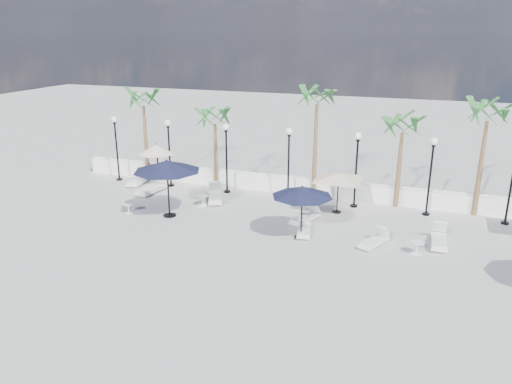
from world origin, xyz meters
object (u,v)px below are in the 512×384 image
(lounger_4, at_px, (304,229))
(lounger_5, at_px, (374,241))
(parasol_cream_sq_a, at_px, (339,174))
(parasol_navy_left, at_px, (167,166))
(parasol_navy_mid, at_px, (302,192))
(lounger_2, at_px, (152,188))
(lounger_3, at_px, (305,217))
(parasol_cream_small, at_px, (157,150))
(lounger_6, at_px, (439,239))
(lounger_1, at_px, (215,196))
(lounger_0, at_px, (139,180))

(lounger_4, bearing_deg, lounger_5, -18.08)
(parasol_cream_sq_a, bearing_deg, parasol_navy_left, -156.81)
(lounger_4, distance_m, parasol_navy_mid, 1.93)
(lounger_5, xyz_separation_m, parasol_navy_mid, (-3.09, -0.20, 1.87))
(lounger_2, bearing_deg, lounger_4, -10.00)
(lounger_2, distance_m, lounger_3, 9.16)
(lounger_5, bearing_deg, parasol_cream_small, -174.37)
(lounger_2, xyz_separation_m, parasol_cream_sq_a, (10.21, 0.37, 1.72))
(lounger_5, height_order, lounger_6, lounger_6)
(parasol_navy_left, relative_size, parasol_cream_small, 1.27)
(parasol_cream_small, bearing_deg, parasol_cream_sq_a, -4.44)
(lounger_1, height_order, parasol_navy_left, parasol_navy_left)
(parasol_navy_left, bearing_deg, lounger_2, 133.12)
(lounger_0, distance_m, lounger_1, 5.58)
(parasol_navy_mid, bearing_deg, lounger_4, 89.75)
(lounger_1, relative_size, lounger_6, 1.11)
(lounger_1, distance_m, parasol_navy_left, 3.76)
(lounger_1, relative_size, lounger_2, 0.99)
(parasol_cream_sq_a, bearing_deg, parasol_navy_mid, -103.44)
(lounger_4, height_order, parasol_cream_sq_a, parasol_cream_sq_a)
(lounger_0, bearing_deg, lounger_5, -24.67)
(lounger_2, xyz_separation_m, lounger_3, (9.05, -1.40, -0.04))
(lounger_4, distance_m, parasol_cream_sq_a, 3.71)
(lounger_1, xyz_separation_m, lounger_2, (-3.83, 0.05, 0.01))
(lounger_1, bearing_deg, parasol_navy_left, -136.34)
(lounger_2, bearing_deg, parasol_cream_small, 108.80)
(lounger_2, relative_size, parasol_navy_left, 0.69)
(parasol_cream_sq_a, bearing_deg, lounger_2, -177.92)
(lounger_3, xyz_separation_m, parasol_cream_small, (-9.31, 2.58, 1.93))
(lounger_0, xyz_separation_m, lounger_3, (10.65, -2.61, -0.03))
(lounger_0, height_order, lounger_2, lounger_2)
(parasol_cream_small, bearing_deg, lounger_5, -18.49)
(parasol_cream_small, bearing_deg, lounger_3, -15.51)
(lounger_6, distance_m, parasol_navy_left, 12.55)
(lounger_1, distance_m, parasol_cream_sq_a, 6.62)
(parasol_cream_sq_a, bearing_deg, lounger_5, -57.07)
(parasol_cream_small, bearing_deg, parasol_navy_left, -54.02)
(lounger_1, height_order, parasol_navy_mid, parasol_navy_mid)
(lounger_5, bearing_deg, lounger_0, -172.79)
(lounger_1, xyz_separation_m, lounger_3, (5.22, -1.35, -0.03))
(lounger_0, xyz_separation_m, parasol_navy_left, (4.28, -4.06, 2.24))
(parasol_navy_mid, bearing_deg, lounger_2, 160.75)
(lounger_6, distance_m, parasol_navy_mid, 6.06)
(parasol_navy_mid, bearing_deg, parasol_navy_left, 176.52)
(lounger_5, bearing_deg, parasol_navy_left, -157.08)
(lounger_6, height_order, parasol_cream_small, parasol_cream_small)
(lounger_5, height_order, parasol_cream_sq_a, parasol_cream_sq_a)
(lounger_1, bearing_deg, parasol_navy_mid, -54.18)
(lounger_2, height_order, lounger_5, lounger_2)
(lounger_0, height_order, parasol_cream_sq_a, parasol_cream_sq_a)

